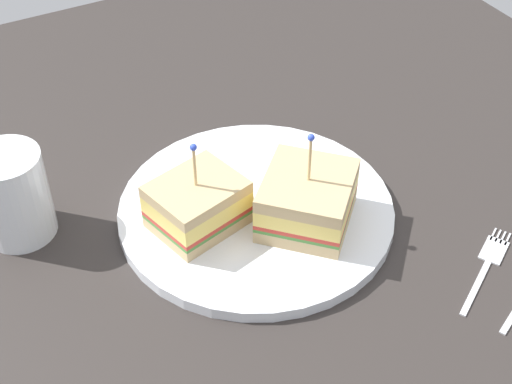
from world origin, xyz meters
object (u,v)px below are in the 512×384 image
at_px(fork, 489,260).
at_px(sandwich_half_back, 197,204).
at_px(sandwich_half_front, 307,200).
at_px(drink_glass, 14,198).
at_px(plate, 256,211).

bearing_deg(fork, sandwich_half_back, 53.27).
xyz_separation_m(sandwich_half_front, fork, (-0.13, -0.14, -0.04)).
distance_m(sandwich_half_front, fork, 0.19).
height_order(sandwich_half_back, drink_glass, sandwich_half_back).
height_order(plate, sandwich_half_front, sandwich_half_front).
bearing_deg(sandwich_half_back, plate, -94.72).
height_order(plate, drink_glass, drink_glass).
xyz_separation_m(plate, sandwich_half_back, (0.01, 0.06, 0.03)).
relative_size(plate, sandwich_half_back, 2.83).
height_order(sandwich_half_front, sandwich_half_back, sandwich_half_front).
xyz_separation_m(drink_glass, fork, (-0.27, -0.39, -0.04)).
bearing_deg(drink_glass, fork, -124.05).
bearing_deg(drink_glass, sandwich_half_front, -118.33).
bearing_deg(drink_glass, sandwich_half_back, -119.77).
relative_size(sandwich_half_front, fork, 1.10).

